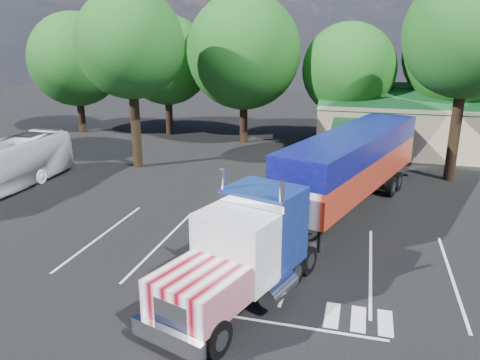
% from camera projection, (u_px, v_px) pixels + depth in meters
% --- Properties ---
extents(ground, '(120.00, 120.00, 0.00)m').
position_uv_depth(ground, '(256.00, 206.00, 26.96)').
color(ground, black).
rests_on(ground, ground).
extents(event_hall, '(24.20, 14.12, 5.55)m').
position_uv_depth(event_hall, '(464.00, 125.00, 39.31)').
color(event_hall, tan).
rests_on(event_hall, ground).
extents(tree_row_a, '(9.00, 9.00, 11.68)m').
position_uv_depth(tree_row_a, '(76.00, 60.00, 45.52)').
color(tree_row_a, black).
rests_on(tree_row_a, ground).
extents(tree_row_b, '(8.40, 8.40, 11.35)m').
position_uv_depth(tree_row_b, '(167.00, 60.00, 44.49)').
color(tree_row_b, black).
rests_on(tree_row_b, ground).
extents(tree_row_c, '(10.00, 10.00, 13.05)m').
position_uv_depth(tree_row_c, '(244.00, 52.00, 40.75)').
color(tree_row_c, black).
rests_on(tree_row_c, ground).
extents(tree_row_d, '(8.00, 8.00, 10.60)m').
position_uv_depth(tree_row_d, '(349.00, 70.00, 40.15)').
color(tree_row_d, black).
rests_on(tree_row_d, ground).
extents(tree_row_e, '(9.60, 9.60, 12.90)m').
position_uv_depth(tree_row_e, '(464.00, 53.00, 37.92)').
color(tree_row_e, black).
rests_on(tree_row_e, ground).
extents(tree_near_left, '(7.60, 7.60, 12.65)m').
position_uv_depth(tree_near_left, '(130.00, 45.00, 32.49)').
color(tree_near_left, black).
rests_on(tree_near_left, ground).
extents(tree_near_right, '(8.00, 8.00, 13.50)m').
position_uv_depth(tree_near_right, '(468.00, 35.00, 29.13)').
color(tree_near_right, black).
rests_on(tree_near_right, ground).
extents(semi_truck, '(9.70, 22.16, 4.70)m').
position_uv_depth(semi_truck, '(332.00, 178.00, 23.19)').
color(semi_truck, black).
rests_on(semi_truck, ground).
extents(woman, '(0.39, 0.58, 1.59)m').
position_uv_depth(woman, '(267.00, 226.00, 22.08)').
color(woman, black).
rests_on(woman, ground).
extents(bicycle, '(1.36, 1.98, 0.99)m').
position_uv_depth(bicycle, '(306.00, 165.00, 33.61)').
color(bicycle, black).
rests_on(bicycle, ground).
extents(silver_sedan, '(4.03, 2.56, 1.25)m').
position_uv_depth(silver_sedan, '(430.00, 152.00, 36.97)').
color(silver_sedan, '#B9BBC2').
rests_on(silver_sedan, ground).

